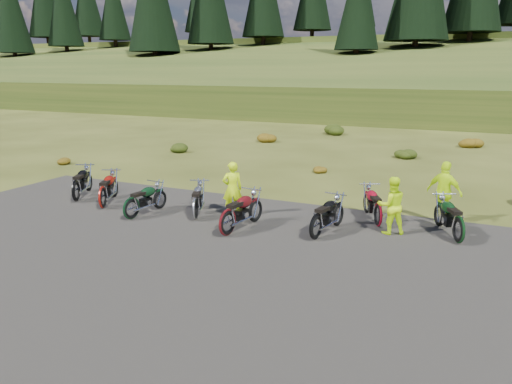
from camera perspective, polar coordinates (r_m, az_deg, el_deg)
The scene contains 26 objects.
ground at distance 13.85m, azimuth -3.09°, elevation -5.02°, with size 300.00×300.00×0.00m, color #373E14.
gravel_pad at distance 12.23m, azimuth -7.50°, elevation -7.77°, with size 20.00×12.00×0.04m, color black.
hill_slope at distance 62.03m, azimuth 19.25°, elevation 9.10°, with size 300.00×46.00×3.00m, color #2B4015, non-canonical shape.
hill_plateau at distance 121.80m, azimuth 22.27°, elevation 10.90°, with size 300.00×90.00×9.17m, color #2B4015.
conifer_11 at distance 98.93m, azimuth -26.33°, elevation 18.45°, with size 6.60×6.60×17.00m.
conifer_12 at distance 98.66m, azimuth -21.20°, elevation 19.35°, with size 6.16×6.16×16.00m.
conifer_13 at distance 99.13m, azimuth -16.03°, elevation 20.10°, with size 5.72×5.72×15.00m.
conifer_14 at distance 100.31m, azimuth -10.90°, elevation 20.70°, with size 5.28×5.28×14.00m.
shrub_0 at distance 25.62m, azimuth -20.92°, elevation 3.47°, with size 0.77×0.77×0.45m, color brown.
shrub_1 at distance 27.80m, azimuth -8.88°, elevation 5.16°, with size 1.03×1.03×0.61m, color black.
shrub_2 at distance 31.03m, azimuth 1.07°, elevation 6.38°, with size 1.30×1.30×0.77m, color brown.
shrub_3 at distance 35.00m, azimuth 9.00°, elevation 7.22°, with size 1.56×1.56×0.92m, color black.
shrub_4 at distance 22.19m, azimuth 7.12°, elevation 2.78°, with size 0.77×0.77×0.45m, color brown.
shrub_5 at distance 26.65m, azimuth 16.61°, elevation 4.36°, with size 1.03×1.03×0.61m, color black.
shrub_6 at distance 31.64m, azimuth 23.28°, elevation 5.39°, with size 1.30×1.30×0.77m, color brown.
motorcycle_0 at distance 18.34m, azimuth -19.78°, elevation -1.07°, with size 2.10×0.70×1.10m, color black, non-canonical shape.
motorcycle_1 at distance 17.16m, azimuth -17.03°, elevation -1.86°, with size 2.07×0.69×1.09m, color maroon, non-canonical shape.
motorcycle_2 at distance 15.70m, azimuth -13.98°, elevation -3.12°, with size 1.93×0.64×1.01m, color black, non-canonical shape.
motorcycle_3 at distance 15.30m, azimuth -6.93°, elevation -3.24°, with size 1.95×0.65×1.02m, color #9E9EA2, non-canonical shape.
motorcycle_4 at distance 13.80m, azimuth -3.26°, elevation -5.09°, with size 2.13×0.71×1.12m, color #510D10, non-canonical shape.
motorcycle_5 at distance 13.59m, azimuth 6.83°, elevation -5.48°, with size 2.03×0.68×1.06m, color black, non-canonical shape.
motorcycle_6 at distance 14.99m, azimuth 13.71°, elevation -3.92°, with size 1.99×0.66×1.04m, color maroon, non-canonical shape.
motorcycle_7 at distance 14.26m, azimuth 22.00°, elevation -5.51°, with size 2.06×0.69×1.08m, color black, non-canonical shape.
person_middle at distance 15.42m, azimuth -2.72°, elevation 0.27°, with size 0.62×0.41×1.71m, color #B8E00B.
person_right_a at distance 14.22m, azimuth 15.22°, elevation -1.60°, with size 0.78×0.61×1.61m, color #B8E00B.
person_right_b at distance 15.72m, azimuth 20.72°, elevation -0.12°, with size 1.08×0.45×1.84m, color #B8E00B.
Camera 1 is at (6.15, -11.56, 4.52)m, focal length 35.00 mm.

